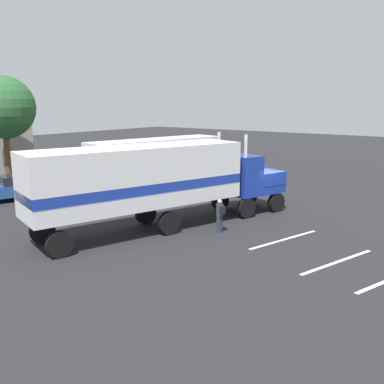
{
  "coord_description": "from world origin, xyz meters",
  "views": [
    {
      "loc": [
        -21.6,
        -11.26,
        6.18
      ],
      "look_at": [
        -4.27,
        1.63,
        1.6
      ],
      "focal_mm": 40.11,
      "sensor_mm": 36.0,
      "label": 1
    }
  ],
  "objects_px": {
    "parked_bus": "(156,157)",
    "parked_car": "(16,187)",
    "semi_truck": "(158,178)",
    "person_bystander": "(220,214)",
    "tree_left": "(3,108)"
  },
  "relations": [
    {
      "from": "parked_bus",
      "to": "parked_car",
      "type": "distance_m",
      "value": 10.23
    },
    {
      "from": "semi_truck",
      "to": "person_bystander",
      "type": "xyz_separation_m",
      "value": [
        1.26,
        -2.77,
        -1.63
      ]
    },
    {
      "from": "semi_truck",
      "to": "tree_left",
      "type": "relative_size",
      "value": 1.76
    },
    {
      "from": "semi_truck",
      "to": "tree_left",
      "type": "height_order",
      "value": "tree_left"
    },
    {
      "from": "parked_bus",
      "to": "parked_car",
      "type": "relative_size",
      "value": 2.38
    },
    {
      "from": "parked_bus",
      "to": "parked_car",
      "type": "bearing_deg",
      "value": 159.29
    },
    {
      "from": "semi_truck",
      "to": "person_bystander",
      "type": "relative_size",
      "value": 8.74
    },
    {
      "from": "tree_left",
      "to": "parked_car",
      "type": "bearing_deg",
      "value": -116.78
    },
    {
      "from": "semi_truck",
      "to": "parked_bus",
      "type": "height_order",
      "value": "semi_truck"
    },
    {
      "from": "person_bystander",
      "to": "semi_truck",
      "type": "bearing_deg",
      "value": 114.45
    },
    {
      "from": "parked_bus",
      "to": "tree_left",
      "type": "height_order",
      "value": "tree_left"
    },
    {
      "from": "semi_truck",
      "to": "parked_car",
      "type": "bearing_deg",
      "value": 92.84
    },
    {
      "from": "person_bystander",
      "to": "parked_bus",
      "type": "relative_size",
      "value": 0.14
    },
    {
      "from": "semi_truck",
      "to": "parked_bus",
      "type": "bearing_deg",
      "value": 41.74
    },
    {
      "from": "parked_car",
      "to": "tree_left",
      "type": "xyz_separation_m",
      "value": [
        2.8,
        5.54,
        4.91
      ]
    }
  ]
}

